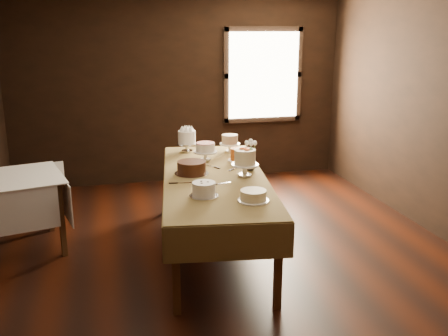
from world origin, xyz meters
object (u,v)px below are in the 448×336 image
(cake_meringue, at_px, (187,142))
(cake_caramel, at_px, (238,155))
(cake_server_c, at_px, (210,166))
(side_table, at_px, (14,186))
(cake_server_a, at_px, (224,183))
(cake_swirl, at_px, (204,190))
(cake_server_e, at_px, (185,183))
(cake_server_d, at_px, (237,167))
(cake_lattice, at_px, (205,152))
(cake_chocolate, at_px, (192,168))
(cake_speckled, at_px, (230,144))
(display_table, at_px, (215,181))
(flower_vase, at_px, (250,165))
(cake_cream, at_px, (253,196))
(cake_flowers, at_px, (245,164))

(cake_meringue, bearing_deg, cake_caramel, -49.40)
(cake_meringue, height_order, cake_server_c, cake_meringue)
(side_table, bearing_deg, cake_server_a, -20.74)
(cake_swirl, height_order, cake_server_e, cake_swirl)
(cake_server_e, bearing_deg, cake_server_d, 39.87)
(cake_lattice, xyz_separation_m, cake_chocolate, (-0.26, -0.54, -0.03))
(cake_speckled, height_order, cake_swirl, cake_speckled)
(display_table, relative_size, cake_meringue, 9.79)
(display_table, relative_size, flower_vase, 23.02)
(cake_swirl, height_order, cake_server_d, cake_swirl)
(side_table, height_order, cake_server_e, cake_server_e)
(cake_meringue, height_order, cake_server_e, cake_meringue)
(cake_lattice, xyz_separation_m, cake_cream, (0.12, -1.50, -0.05))
(cake_lattice, distance_m, cake_server_c, 0.28)
(side_table, bearing_deg, cake_flowers, -13.70)
(cake_chocolate, xyz_separation_m, cake_server_d, (0.52, 0.13, -0.06))
(cake_chocolate, relative_size, cake_server_d, 1.69)
(cake_server_d, bearing_deg, cake_flowers, -135.00)
(cake_meringue, distance_m, cake_flowers, 1.24)
(cake_lattice, relative_size, cake_server_d, 1.15)
(cake_speckled, relative_size, cake_flowers, 0.89)
(cake_lattice, height_order, cake_server_e, cake_lattice)
(cake_speckled, bearing_deg, cake_lattice, -138.27)
(cake_lattice, distance_m, cake_cream, 1.50)
(cake_swirl, relative_size, cake_server_e, 1.12)
(cake_cream, height_order, cake_server_a, cake_cream)
(cake_server_a, bearing_deg, cake_cream, -91.79)
(cake_caramel, bearing_deg, side_table, -179.42)
(cake_flowers, height_order, cake_swirl, cake_flowers)
(side_table, relative_size, cake_chocolate, 2.86)
(cake_meringue, distance_m, cake_cream, 1.97)
(cake_speckled, relative_size, cake_server_d, 1.16)
(cake_caramel, bearing_deg, cake_server_e, -136.05)
(display_table, xyz_separation_m, cake_flowers, (0.30, -0.08, 0.19))
(cake_server_c, bearing_deg, cake_server_e, 120.71)
(cake_flowers, xyz_separation_m, cake_swirl, (-0.55, -0.56, -0.06))
(cake_lattice, bearing_deg, cake_chocolate, -115.74)
(cake_server_c, bearing_deg, cake_meringue, -14.68)
(side_table, distance_m, flower_vase, 2.50)
(cake_caramel, relative_size, cake_chocolate, 0.58)
(side_table, xyz_separation_m, cake_meringue, (1.94, 0.60, 0.24))
(cake_cream, relative_size, cake_server_c, 1.18)
(cake_lattice, distance_m, cake_swirl, 1.31)
(cake_lattice, bearing_deg, cake_speckled, 41.73)
(cake_swirl, bearing_deg, cake_speckled, 67.81)
(cake_chocolate, bearing_deg, cake_caramel, 33.91)
(display_table, distance_m, side_table, 2.10)
(cake_meringue, xyz_separation_m, cake_lattice, (0.14, -0.46, -0.03))
(cake_server_d, bearing_deg, display_table, 172.66)
(cake_chocolate, bearing_deg, cake_flowers, -18.92)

